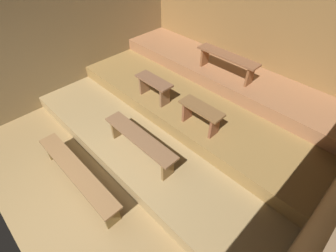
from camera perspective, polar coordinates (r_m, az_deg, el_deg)
name	(u,v)px	position (r m, az deg, el deg)	size (l,w,h in m)	color
ground	(164,140)	(5.35, -0.90, -3.31)	(6.60, 6.17, 0.08)	olive
wall_back	(246,44)	(6.44, 17.55, 17.52)	(6.60, 0.06, 2.51)	olive
wall_left	(80,41)	(6.68, -19.66, 17.96)	(0.06, 6.17, 2.51)	olive
wall_right	(335,192)	(3.61, 33.96, -12.40)	(0.06, 6.17, 2.51)	olive
platform_lower	(185,120)	(5.57, 3.97, 1.44)	(5.80, 4.05, 0.29)	#9A7E50
platform_middle	(205,97)	(5.80, 8.61, 6.63)	(5.80, 2.72, 0.29)	olive
platform_upper	(226,74)	(6.16, 13.21, 11.49)	(5.80, 1.26, 0.29)	#9D6843
bench_floor_center	(77,173)	(4.53, -20.17, -10.07)	(2.18, 0.31, 0.47)	brown
bench_lower_center	(140,140)	(4.41, -6.49, -3.29)	(1.64, 0.31, 0.47)	brown
bench_middle_left	(154,85)	(5.28, -3.25, 9.33)	(0.86, 0.31, 0.47)	brown
bench_middle_right	(201,113)	(4.58, 7.57, 2.96)	(0.86, 0.31, 0.47)	brown
bench_upper_center	(227,59)	(5.70, 13.41, 14.66)	(1.44, 0.31, 0.47)	brown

